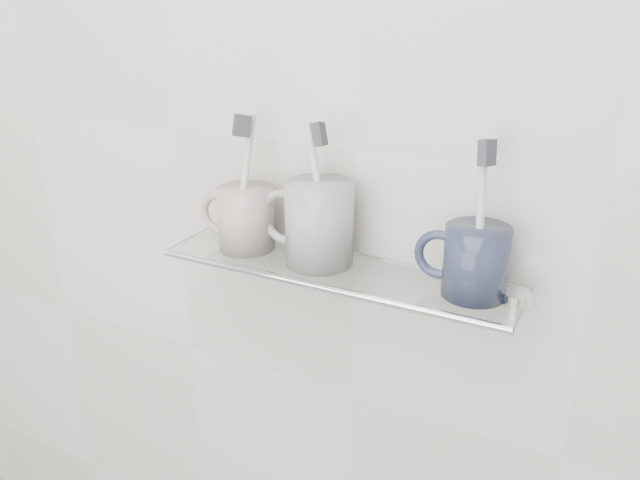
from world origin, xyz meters
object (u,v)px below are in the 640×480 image
Objects in this scene: mug_center at (319,223)px; mug_right at (476,262)px; mug_left at (246,218)px; shelf_glass at (336,270)px.

mug_center is 0.22m from mug_right.
mug_left is 0.79× the size of mug_center.
mug_right is at bearing -7.18° from mug_left.
mug_left reaches higher than shelf_glass.
mug_left is at bearing 167.37° from mug_right.
mug_right reaches higher than shelf_glass.
mug_left is at bearing -177.97° from mug_center.
mug_center reaches higher than mug_right.
mug_left is at bearing 178.06° from shelf_glass.
mug_left is 0.12m from mug_center.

